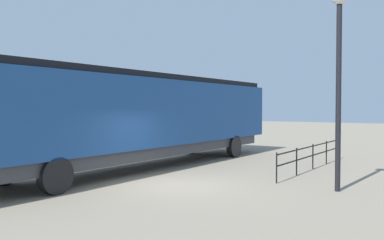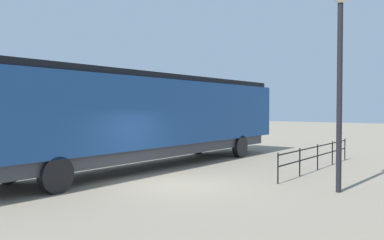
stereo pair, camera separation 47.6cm
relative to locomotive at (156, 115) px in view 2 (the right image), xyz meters
The scene contains 4 objects.
ground_plane 4.95m from the locomotive, 41.58° to the right, with size 120.00×120.00×0.00m, color gray.
locomotive is the anchor object (origin of this frame).
lamp_post 8.26m from the locomotive, ahead, with size 0.45×0.45×6.03m.
platform_fence 6.89m from the locomotive, 27.35° to the left, with size 0.05×7.77×1.03m.
Camera 2 is at (8.38, -10.65, 2.53)m, focal length 39.09 mm.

